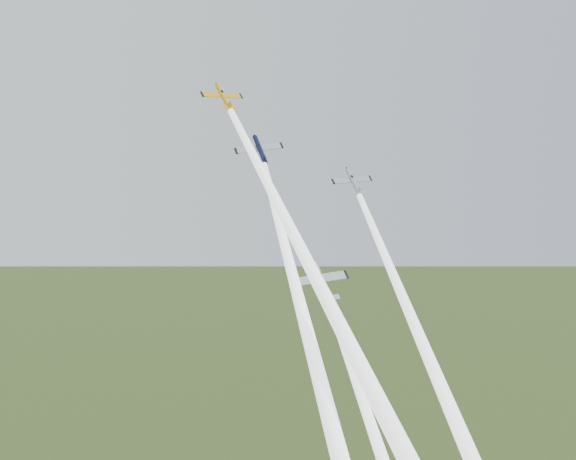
{
  "coord_description": "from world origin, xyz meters",
  "views": [
    {
      "loc": [
        -39.71,
        -100.71,
        96.77
      ],
      "look_at": [
        0.0,
        -6.0,
        92.0
      ],
      "focal_mm": 45.0,
      "sensor_mm": 36.0,
      "label": 1
    }
  ],
  "objects": [
    {
      "name": "smoke_trail_navy",
      "position": [
        -4.49,
        -25.18,
        77.02
      ],
      "size": [
        7.81,
        49.41,
        50.74
      ],
      "primitive_type": null,
      "rotation": [
        -0.77,
        0.0,
        -0.11
      ],
      "color": "white"
    },
    {
      "name": "plane_silver_right",
      "position": [
        16.0,
        4.42,
        99.27
      ],
      "size": [
        7.44,
        5.99,
        6.44
      ],
      "primitive_type": null,
      "rotation": [
        0.8,
        -0.09,
        -0.04
      ],
      "color": "#AFB9BE"
    },
    {
      "name": "smoke_trail_silver_right",
      "position": [
        15.06,
        -20.25,
        73.86
      ],
      "size": [
        4.38,
        46.86,
        48.05
      ],
      "primitive_type": null,
      "rotation": [
        -0.77,
        0.0,
        -0.04
      ],
      "color": "white"
    },
    {
      "name": "smoke_trail_yellow",
      "position": [
        -2.7,
        -27.27,
        82.41
      ],
      "size": [
        11.78,
        53.34,
        55.14
      ],
      "primitive_type": null,
      "rotation": [
        -0.77,
        0.0,
        0.17
      ],
      "color": "white"
    },
    {
      "name": "plane_silver_low",
      "position": [
        3.91,
        -9.09,
        84.85
      ],
      "size": [
        8.98,
        7.26,
        7.85
      ],
      "primitive_type": null,
      "rotation": [
        0.8,
        -0.1,
        -0.05
      ],
      "color": "silver"
    },
    {
      "name": "plane_yellow",
      "position": [
        -7.52,
        0.45,
        111.36
      ],
      "size": [
        7.62,
        6.4,
        5.71
      ],
      "primitive_type": null,
      "rotation": [
        0.8,
        -0.04,
        0.17
      ],
      "color": "yellow"
    },
    {
      "name": "plane_navy",
      "position": [
        -1.74,
        0.67,
        103.78
      ],
      "size": [
        7.75,
        6.82,
        7.11
      ],
      "primitive_type": null,
      "rotation": [
        0.8,
        -0.14,
        -0.11
      ],
      "color": "#0D123B"
    }
  ]
}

